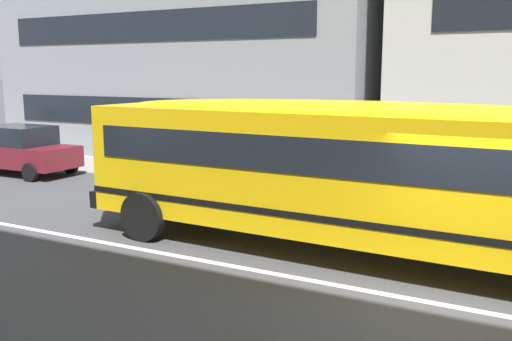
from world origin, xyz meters
name	(u,v)px	position (x,y,z in m)	size (l,w,h in m)	color
ground_plane	(458,308)	(0.00, 0.00, 0.00)	(400.00, 400.00, 0.00)	#424244
sidewalk_far	(504,205)	(0.00, 7.40, 0.01)	(120.00, 3.00, 0.01)	gray
lane_centreline	(458,308)	(0.00, 0.00, 0.00)	(110.00, 0.16, 0.01)	silver
school_bus	(377,167)	(-1.77, 1.68, 1.73)	(13.11, 3.30, 2.92)	yellow
parked_car_maroon_end_of_row	(22,149)	(-14.92, 4.70, 0.84)	(3.91, 1.90, 1.64)	maroon
apartment_block_far_left	(225,1)	(-12.81, 14.67, 6.65)	(16.34, 11.59, 13.30)	gray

